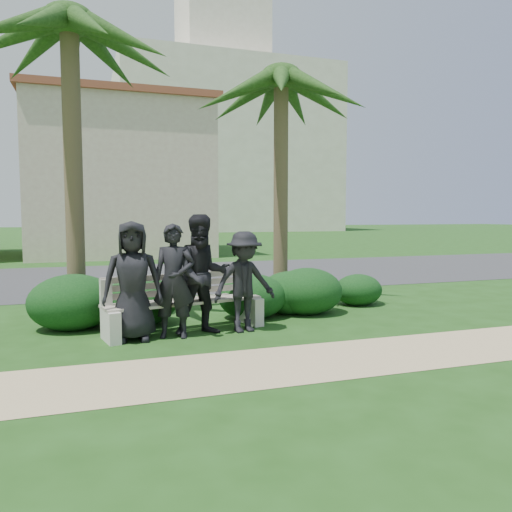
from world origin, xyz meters
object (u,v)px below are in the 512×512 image
object	(u,v)px
man_d	(244,282)
park_bench	(185,307)
man_c	(203,275)
palm_right	(281,80)
palm_left	(69,25)
man_b	(174,281)
man_a	(133,281)

from	to	relation	value
man_d	park_bench	bearing A→B (deg)	153.38
man_c	man_d	bearing A→B (deg)	-6.12
park_bench	palm_right	distance (m)	5.60
park_bench	man_c	world-z (taller)	man_c
man_c	palm_left	xyz separation A→B (m)	(-1.94, 1.77, 4.24)
man_b	man_d	world-z (taller)	man_b
man_c	palm_right	xyz separation A→B (m)	(2.34, 2.58, 3.87)
man_d	man_c	bearing A→B (deg)	169.83
man_a	man_d	world-z (taller)	man_a
man_c	man_b	bearing A→B (deg)	-176.13
park_bench	man_b	size ratio (longest dim) A/B	1.54
man_b	palm_right	xyz separation A→B (m)	(2.81, 2.64, 3.94)
man_b	palm_left	bearing A→B (deg)	147.29
man_a	man_d	xyz separation A→B (m)	(1.77, 0.00, -0.09)
palm_left	palm_right	world-z (taller)	palm_left
man_a	palm_left	size ratio (longest dim) A/B	0.29
park_bench	man_a	bearing A→B (deg)	-171.02
man_d	palm_left	world-z (taller)	palm_left
man_c	palm_left	distance (m)	4.99
palm_right	man_a	bearing A→B (deg)	-142.72
man_c	man_d	distance (m)	0.69
palm_left	park_bench	bearing A→B (deg)	-41.21
palm_left	palm_right	bearing A→B (deg)	10.69
man_d	palm_left	distance (m)	5.41
park_bench	man_d	bearing A→B (deg)	-30.88
park_bench	palm_right	bearing A→B (deg)	30.25
man_b	man_c	distance (m)	0.48
man_b	man_d	size ratio (longest dim) A/B	1.08
man_a	palm_left	xyz separation A→B (m)	(-0.84, 1.81, 4.29)
man_a	palm_right	bearing A→B (deg)	41.97
man_a	palm_right	size ratio (longest dim) A/B	0.31
park_bench	man_d	size ratio (longest dim) A/B	1.66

